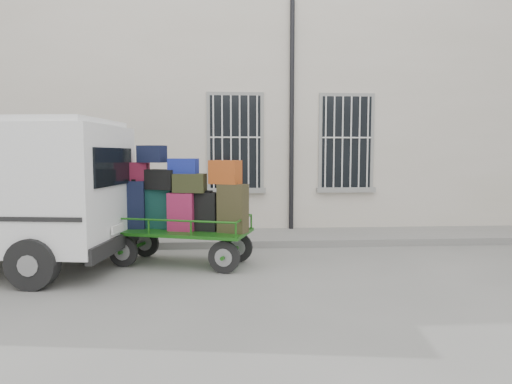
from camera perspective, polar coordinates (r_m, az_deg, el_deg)
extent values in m
plane|color=slate|center=(8.26, 0.81, -8.99)|extent=(80.00, 80.00, 0.00)
cube|color=beige|center=(13.55, -1.18, 9.16)|extent=(24.00, 5.00, 6.00)
cylinder|color=black|center=(11.07, 4.49, 9.09)|extent=(0.11, 0.11, 5.60)
cube|color=black|center=(10.98, -2.60, 6.26)|extent=(1.20, 0.08, 2.20)
cube|color=gray|center=(10.99, -2.58, 0.20)|extent=(1.45, 0.22, 0.12)
cube|color=black|center=(11.37, 11.20, 6.12)|extent=(1.20, 0.08, 2.20)
cube|color=gray|center=(11.39, 11.13, 0.28)|extent=(1.45, 0.22, 0.12)
cube|color=slate|center=(10.39, -0.23, -5.71)|extent=(24.00, 1.70, 0.15)
cylinder|color=black|center=(8.33, -16.28, -7.15)|extent=(0.54, 0.23, 0.54)
cylinder|color=gray|center=(8.33, -16.28, -7.15)|extent=(0.31, 0.18, 0.30)
cylinder|color=black|center=(9.04, -13.65, -6.16)|extent=(0.54, 0.23, 0.54)
cylinder|color=gray|center=(9.04, -13.65, -6.16)|extent=(0.31, 0.18, 0.30)
cylinder|color=black|center=(7.59, -4.02, -8.13)|extent=(0.54, 0.23, 0.54)
cylinder|color=gray|center=(7.59, -4.02, -8.13)|extent=(0.31, 0.18, 0.30)
cylinder|color=black|center=(8.37, -2.28, -6.92)|extent=(0.54, 0.23, 0.54)
cylinder|color=gray|center=(8.37, -2.28, -6.92)|extent=(0.31, 0.18, 0.30)
cube|color=#1B5D15|center=(8.23, -9.30, -4.87)|extent=(2.61, 1.77, 0.05)
cylinder|color=#1B5D15|center=(8.88, -18.06, -3.27)|extent=(0.31, 0.14, 0.61)
cube|color=black|center=(8.53, -15.13, -1.54)|extent=(0.45, 0.29, 0.86)
cube|color=black|center=(8.49, -15.19, 1.45)|extent=(0.21, 0.19, 0.03)
cube|color=#0E3233|center=(8.44, -11.84, -2.04)|extent=(0.58, 0.43, 0.71)
cube|color=black|center=(8.41, -11.88, 0.48)|extent=(0.24, 0.19, 0.03)
cube|color=maroon|center=(8.08, -9.25, -2.47)|extent=(0.51, 0.37, 0.66)
cube|color=black|center=(8.05, -9.29, -0.01)|extent=(0.21, 0.18, 0.03)
cube|color=black|center=(8.05, -6.10, -2.43)|extent=(0.47, 0.41, 0.67)
cube|color=black|center=(8.01, -6.12, 0.07)|extent=(0.20, 0.19, 0.03)
cube|color=#312F18|center=(7.79, -2.91, -2.06)|extent=(0.56, 0.46, 0.83)
cube|color=black|center=(7.75, -2.93, 1.10)|extent=(0.23, 0.19, 0.03)
cube|color=maroon|center=(8.58, -14.93, 2.49)|extent=(0.50, 0.36, 0.33)
cube|color=black|center=(8.32, -11.71, 1.55)|extent=(0.68, 0.57, 0.35)
cube|color=black|center=(8.03, -8.28, 1.11)|extent=(0.60, 0.40, 0.33)
cube|color=#97381B|center=(7.83, -3.88, 2.50)|extent=(0.59, 0.49, 0.41)
cube|color=black|center=(8.39, -12.89, 4.65)|extent=(0.54, 0.44, 0.30)
cube|color=navy|center=(8.15, -9.07, 3.23)|extent=(0.54, 0.38, 0.26)
cube|color=black|center=(7.81, -17.33, 3.04)|extent=(0.26, 1.55, 0.61)
cube|color=black|center=(7.95, -17.18, -6.22)|extent=(0.40, 2.06, 0.25)
cube|color=white|center=(7.89, -16.92, -4.41)|extent=(0.10, 0.47, 0.13)
cylinder|color=black|center=(7.43, -26.15, -8.06)|extent=(0.78, 0.35, 0.76)
cylinder|color=black|center=(9.22, -19.72, -5.42)|extent=(0.78, 0.35, 0.76)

